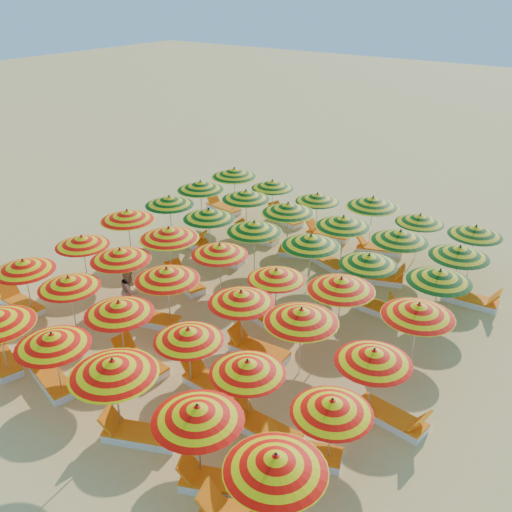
% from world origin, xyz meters
% --- Properties ---
extents(ground, '(120.00, 120.00, 0.00)m').
position_xyz_m(ground, '(0.00, 0.00, 0.00)').
color(ground, '#DFB063').
rests_on(ground, ground).
extents(umbrella_2, '(2.07, 2.07, 1.92)m').
position_xyz_m(umbrella_2, '(-1.19, -6.13, 1.69)').
color(umbrella_2, silver).
rests_on(umbrella_2, ground).
extents(umbrella_3, '(2.02, 2.02, 2.10)m').
position_xyz_m(umbrella_3, '(0.95, -6.13, 1.84)').
color(umbrella_3, silver).
rests_on(umbrella_3, ground).
extents(umbrella_4, '(2.41, 2.41, 1.98)m').
position_xyz_m(umbrella_4, '(3.30, -6.07, 1.74)').
color(umbrella_4, silver).
rests_on(umbrella_4, ground).
extents(umbrella_5, '(2.00, 2.00, 2.02)m').
position_xyz_m(umbrella_5, '(5.28, -6.26, 1.78)').
color(umbrella_5, silver).
rests_on(umbrella_5, ground).
extents(umbrella_6, '(2.41, 2.41, 1.93)m').
position_xyz_m(umbrella_6, '(-5.12, -4.23, 1.70)').
color(umbrella_6, silver).
rests_on(umbrella_6, ground).
extents(umbrella_7, '(1.87, 1.87, 1.87)m').
position_xyz_m(umbrella_7, '(-3.28, -4.04, 1.65)').
color(umbrella_7, silver).
rests_on(umbrella_7, ground).
extents(umbrella_8, '(2.15, 2.15, 1.94)m').
position_xyz_m(umbrella_8, '(-1.00, -4.22, 1.70)').
color(umbrella_8, silver).
rests_on(umbrella_8, ground).
extents(umbrella_9, '(1.88, 1.88, 1.83)m').
position_xyz_m(umbrella_9, '(1.20, -3.99, 1.61)').
color(umbrella_9, silver).
rests_on(umbrella_9, ground).
extents(umbrella_10, '(1.97, 1.97, 1.84)m').
position_xyz_m(umbrella_10, '(3.13, -4.19, 1.62)').
color(umbrella_10, silver).
rests_on(umbrella_10, ground).
extents(umbrella_11, '(2.28, 2.28, 1.83)m').
position_xyz_m(umbrella_11, '(5.29, -4.22, 1.61)').
color(umbrella_11, silver).
rests_on(umbrella_11, ground).
extents(umbrella_12, '(2.18, 2.18, 1.87)m').
position_xyz_m(umbrella_12, '(-5.22, -2.00, 1.65)').
color(umbrella_12, silver).
rests_on(umbrella_12, ground).
extents(umbrella_13, '(2.04, 2.04, 2.00)m').
position_xyz_m(umbrella_13, '(-3.26, -2.11, 1.76)').
color(umbrella_13, silver).
rests_on(umbrella_13, ground).
extents(umbrella_14, '(2.36, 2.36, 2.01)m').
position_xyz_m(umbrella_14, '(-1.20, -2.21, 1.77)').
color(umbrella_14, silver).
rests_on(umbrella_14, ground).
extents(umbrella_15, '(2.24, 2.24, 1.93)m').
position_xyz_m(umbrella_15, '(1.25, -1.92, 1.70)').
color(umbrella_15, silver).
rests_on(umbrella_15, ground).
extents(umbrella_16, '(2.18, 2.18, 2.04)m').
position_xyz_m(umbrella_16, '(3.12, -1.90, 1.80)').
color(umbrella_16, silver).
rests_on(umbrella_16, ground).
extents(umbrella_17, '(2.25, 2.25, 1.91)m').
position_xyz_m(umbrella_17, '(5.28, -2.26, 1.68)').
color(umbrella_17, silver).
rests_on(umbrella_17, ground).
extents(umbrella_18, '(2.36, 2.36, 2.07)m').
position_xyz_m(umbrella_18, '(-5.35, 0.13, 1.82)').
color(umbrella_18, silver).
rests_on(umbrella_18, ground).
extents(umbrella_19, '(2.15, 2.15, 2.11)m').
position_xyz_m(umbrella_19, '(-3.02, -0.20, 1.85)').
color(umbrella_19, silver).
rests_on(umbrella_19, ground).
extents(umbrella_20, '(1.87, 1.87, 1.92)m').
position_xyz_m(umbrella_20, '(-1.10, 0.07, 1.69)').
color(umbrella_20, silver).
rests_on(umbrella_20, ground).
extents(umbrella_21, '(1.87, 1.87, 1.82)m').
position_xyz_m(umbrella_21, '(1.19, -0.14, 1.60)').
color(umbrella_21, silver).
rests_on(umbrella_21, ground).
extents(umbrella_22, '(2.34, 2.34, 2.04)m').
position_xyz_m(umbrella_22, '(3.16, 0.13, 1.79)').
color(umbrella_22, silver).
rests_on(umbrella_22, ground).
extents(umbrella_23, '(2.48, 2.48, 2.02)m').
position_xyz_m(umbrella_23, '(5.40, 0.09, 1.77)').
color(umbrella_23, silver).
rests_on(umbrella_23, ground).
extents(umbrella_24, '(2.34, 2.34, 1.99)m').
position_xyz_m(umbrella_24, '(-5.30, 2.22, 1.75)').
color(umbrella_24, silver).
rests_on(umbrella_24, ground).
extents(umbrella_25, '(2.42, 2.42, 1.99)m').
position_xyz_m(umbrella_25, '(-3.20, 2.04, 1.76)').
color(umbrella_25, silver).
rests_on(umbrella_25, ground).
extents(umbrella_26, '(1.96, 1.96, 2.03)m').
position_xyz_m(umbrella_26, '(-1.14, 1.98, 1.79)').
color(umbrella_26, silver).
rests_on(umbrella_26, ground).
extents(umbrella_27, '(2.06, 2.06, 2.04)m').
position_xyz_m(umbrella_27, '(1.01, 2.12, 1.80)').
color(umbrella_27, silver).
rests_on(umbrella_27, ground).
extents(umbrella_28, '(2.23, 2.23, 1.91)m').
position_xyz_m(umbrella_28, '(3.04, 2.17, 1.68)').
color(umbrella_28, silver).
rests_on(umbrella_28, ground).
extents(umbrella_29, '(2.25, 2.25, 1.98)m').
position_xyz_m(umbrella_29, '(5.19, 2.28, 1.75)').
color(umbrella_29, silver).
rests_on(umbrella_29, ground).
extents(umbrella_30, '(2.19, 2.19, 2.06)m').
position_xyz_m(umbrella_30, '(-5.34, 4.08, 1.82)').
color(umbrella_30, silver).
rests_on(umbrella_30, ground).
extents(umbrella_31, '(1.95, 1.95, 2.03)m').
position_xyz_m(umbrella_31, '(-3.25, 4.36, 1.79)').
color(umbrella_31, silver).
rests_on(umbrella_31, ground).
extents(umbrella_32, '(2.18, 2.18, 2.09)m').
position_xyz_m(umbrella_32, '(-1.08, 4.01, 1.84)').
color(umbrella_32, silver).
rests_on(umbrella_32, ground).
extents(umbrella_33, '(2.56, 2.56, 2.05)m').
position_xyz_m(umbrella_33, '(1.12, 4.13, 1.81)').
color(umbrella_33, silver).
rests_on(umbrella_33, ground).
extents(umbrella_34, '(2.39, 2.39, 2.03)m').
position_xyz_m(umbrella_34, '(3.20, 4.17, 1.79)').
color(umbrella_34, silver).
rests_on(umbrella_34, ground).
extents(umbrella_35, '(1.87, 1.87, 1.97)m').
position_xyz_m(umbrella_35, '(5.13, 4.22, 1.74)').
color(umbrella_35, silver).
rests_on(umbrella_35, ground).
extents(umbrella_36, '(2.31, 2.31, 2.12)m').
position_xyz_m(umbrella_36, '(-5.17, 6.11, 1.87)').
color(umbrella_36, silver).
rests_on(umbrella_36, ground).
extents(umbrella_37, '(2.14, 2.14, 1.87)m').
position_xyz_m(umbrella_37, '(-3.33, 6.31, 1.65)').
color(umbrella_37, silver).
rests_on(umbrella_37, ground).
extents(umbrella_38, '(2.20, 2.20, 1.85)m').
position_xyz_m(umbrella_38, '(-1.04, 6.10, 1.63)').
color(umbrella_38, silver).
rests_on(umbrella_38, ground).
extents(umbrella_39, '(2.30, 2.30, 2.12)m').
position_xyz_m(umbrella_39, '(1.20, 6.31, 1.87)').
color(umbrella_39, silver).
rests_on(umbrella_39, ground).
extents(umbrella_40, '(1.83, 1.83, 1.84)m').
position_xyz_m(umbrella_40, '(3.04, 6.36, 1.62)').
color(umbrella_40, silver).
rests_on(umbrella_40, ground).
extents(umbrella_41, '(2.30, 2.30, 1.93)m').
position_xyz_m(umbrella_41, '(5.02, 6.26, 1.69)').
color(umbrella_41, silver).
rests_on(umbrella_41, ground).
extents(lounger_1, '(1.82, 1.02, 0.69)m').
position_xyz_m(lounger_1, '(-3.60, -6.24, 0.15)').
color(lounger_1, white).
rests_on(lounger_1, ground).
extents(lounger_2, '(1.82, 1.01, 0.69)m').
position_xyz_m(lounger_2, '(-1.79, -5.98, 0.15)').
color(lounger_2, white).
rests_on(lounger_2, ground).
extents(lounger_3, '(1.82, 1.22, 0.69)m').
position_xyz_m(lounger_3, '(1.46, -6.05, 0.15)').
color(lounger_3, white).
rests_on(lounger_3, ground).
extents(lounger_4, '(1.82, 1.23, 0.69)m').
position_xyz_m(lounger_4, '(3.81, -6.06, 0.15)').
color(lounger_4, white).
rests_on(lounger_4, ground).
extents(lounger_6, '(1.76, 0.67, 0.69)m').
position_xyz_m(lounger_6, '(-5.72, -4.22, 0.15)').
color(lounger_6, white).
rests_on(lounger_6, ground).
extents(lounger_7, '(1.78, 0.74, 0.69)m').
position_xyz_m(lounger_7, '(-0.49, -4.16, 0.15)').
color(lounger_7, white).
rests_on(lounger_7, ground).
extents(lounger_8, '(1.77, 0.70, 0.69)m').
position_xyz_m(lounger_8, '(1.70, -3.76, 0.15)').
color(lounger_8, white).
rests_on(lounger_8, ground).
extents(lounger_9, '(1.74, 0.59, 0.69)m').
position_xyz_m(lounger_9, '(3.64, -4.26, 0.15)').
color(lounger_9, white).
rests_on(lounger_9, ground).
extents(lounger_10, '(1.83, 1.12, 0.69)m').
position_xyz_m(lounger_10, '(4.69, -4.38, 0.15)').
color(lounger_10, white).
rests_on(lounger_10, ground).
extents(lounger_11, '(1.83, 1.07, 0.69)m').
position_xyz_m(lounger_11, '(-1.80, -2.45, 0.15)').
color(lounger_11, white).
rests_on(lounger_11, ground).
extents(lounger_12, '(1.77, 0.70, 0.69)m').
position_xyz_m(lounger_12, '(1.75, -1.86, 0.15)').
color(lounger_12, white).
rests_on(lounger_12, ground).
extents(lounger_13, '(1.79, 0.78, 0.69)m').
position_xyz_m(lounger_13, '(5.88, -2.22, 0.15)').
color(lounger_13, white).
rests_on(lounger_13, ground).
extents(lounger_14, '(1.83, 1.05, 0.69)m').
position_xyz_m(lounger_14, '(-2.51, -0.15, 0.15)').
color(lounger_14, white).
rests_on(lounger_14, ground).
extents(lounger_15, '(1.82, 1.00, 0.69)m').
position_xyz_m(lounger_15, '(0.68, -0.29, 0.15)').
color(lounger_15, white).
rests_on(lounger_15, ground).
extents(lounger_16, '(1.80, 0.86, 0.69)m').
position_xyz_m(lounger_16, '(-4.70, 2.39, 0.15)').
color(lounger_16, white).
rests_on(lounger_16, ground).
extents(lounger_17, '(1.80, 0.82, 0.69)m').
position_xyz_m(lounger_17, '(-2.70, 2.01, 0.15)').
color(lounger_17, white).
rests_on(lounger_17, ground).
extents(lounger_18, '(1.76, 0.66, 0.69)m').
position_xyz_m(lounger_18, '(3.63, 2.14, 0.15)').
color(lounger_18, white).
rests_on(lounger_18, ground).
extents(lounger_19, '(1.83, 1.12, 0.69)m').
position_xyz_m(lounger_19, '(4.59, 2.40, 0.15)').
color(lounger_19, white).
rests_on(lounger_19, ground).
extents(lounger_20, '(1.77, 0.70, 0.69)m').
position_xyz_m(lounger_20, '(-2.74, 4.32, 0.15)').
color(lounger_20, white).
rests_on(lounger_20, ground).
extents(lounger_21, '(1.82, 1.22, 0.69)m').
position_xyz_m(lounger_21, '(-0.48, 4.18, 0.15)').
color(lounger_21, white).
rests_on(lounger_21, ground).
extents(lounger_22, '(1.83, 1.11, 0.69)m').
position_xyz_m(lounger_22, '(0.52, 4.10, 0.15)').
color(lounger_22, white).
rests_on(lounger_22, ground).
extents(lounger_23, '(1.83, 1.16, 0.69)m').
position_xyz_m(lounger_23, '(2.69, 3.96, 0.15)').
color(lounger_23, white).
rests_on(lounger_23, ground).
extents(lounger_24, '(1.77, 0.71, 0.69)m').
position_xyz_m(lounger_24, '(5.73, 4.31, 0.15)').
color(lounger_24, white).
rests_on(lounger_24, ground).
extents(lounger_25, '(1.80, 0.83, 0.69)m').
position_xyz_m(lounger_25, '(-5.77, 5.99, 0.15)').
color(lounger_25, white).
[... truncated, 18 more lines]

